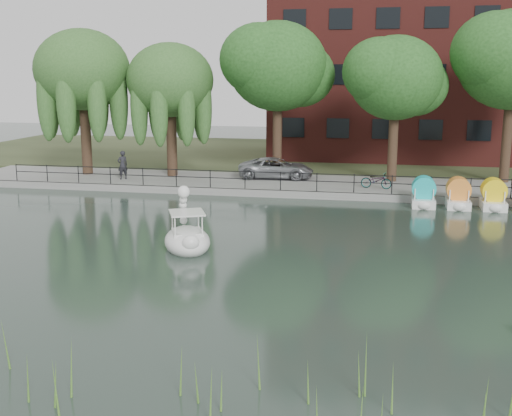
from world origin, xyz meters
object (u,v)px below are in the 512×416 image
(minivan, at_px, (276,167))
(swan_boat, at_px, (187,236))
(pedestrian, at_px, (123,163))
(bicycle, at_px, (376,180))

(minivan, height_order, swan_boat, swan_boat)
(minivan, distance_m, pedestrian, 9.30)
(bicycle, height_order, swan_boat, swan_boat)
(minivan, xyz_separation_m, bicycle, (6.06, -2.36, -0.22))
(bicycle, height_order, pedestrian, pedestrian)
(bicycle, distance_m, swan_boat, 14.56)
(minivan, bearing_deg, pedestrian, 99.16)
(minivan, relative_size, bicycle, 3.02)
(bicycle, xyz_separation_m, swan_boat, (-6.97, -12.78, -0.39))
(minivan, height_order, bicycle, minivan)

